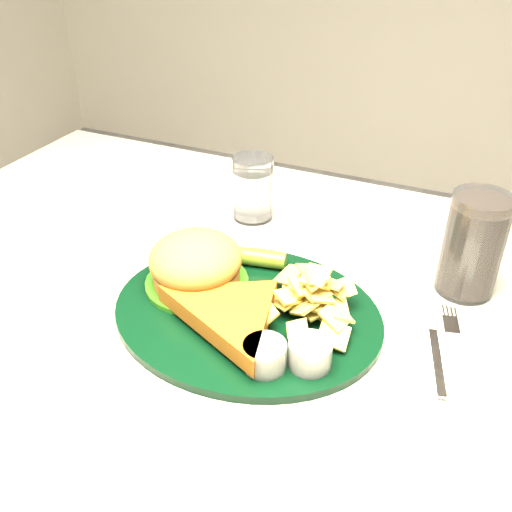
{
  "coord_description": "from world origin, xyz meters",
  "views": [
    {
      "loc": [
        0.27,
        -0.56,
        1.21
      ],
      "look_at": [
        0.01,
        0.02,
        0.8
      ],
      "focal_mm": 40.0,
      "sensor_mm": 36.0,
      "label": 1
    }
  ],
  "objects_px": {
    "table": "(245,468)",
    "cola_glass": "(473,245)",
    "dinner_plate": "(246,292)",
    "water_glass": "(253,188)",
    "fork_napkin": "(438,357)"
  },
  "relations": [
    {
      "from": "table",
      "to": "cola_glass",
      "type": "distance_m",
      "value": 0.54
    },
    {
      "from": "water_glass",
      "to": "cola_glass",
      "type": "bearing_deg",
      "value": -11.1
    },
    {
      "from": "water_glass",
      "to": "cola_glass",
      "type": "xyz_separation_m",
      "value": [
        0.34,
        -0.07,
        0.02
      ]
    },
    {
      "from": "cola_glass",
      "to": "fork_napkin",
      "type": "relative_size",
      "value": 0.98
    },
    {
      "from": "dinner_plate",
      "to": "fork_napkin",
      "type": "height_order",
      "value": "dinner_plate"
    },
    {
      "from": "water_glass",
      "to": "fork_napkin",
      "type": "relative_size",
      "value": 0.72
    },
    {
      "from": "table",
      "to": "fork_napkin",
      "type": "relative_size",
      "value": 8.26
    },
    {
      "from": "dinner_plate",
      "to": "cola_glass",
      "type": "relative_size",
      "value": 2.45
    },
    {
      "from": "table",
      "to": "dinner_plate",
      "type": "xyz_separation_m",
      "value": [
        0.03,
        -0.04,
        0.41
      ]
    },
    {
      "from": "dinner_plate",
      "to": "water_glass",
      "type": "height_order",
      "value": "water_glass"
    },
    {
      "from": "water_glass",
      "to": "fork_napkin",
      "type": "bearing_deg",
      "value": -33.55
    },
    {
      "from": "water_glass",
      "to": "cola_glass",
      "type": "height_order",
      "value": "cola_glass"
    },
    {
      "from": "water_glass",
      "to": "dinner_plate",
      "type": "bearing_deg",
      "value": -67.37
    },
    {
      "from": "dinner_plate",
      "to": "cola_glass",
      "type": "distance_m",
      "value": 0.3
    },
    {
      "from": "water_glass",
      "to": "cola_glass",
      "type": "distance_m",
      "value": 0.35
    }
  ]
}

